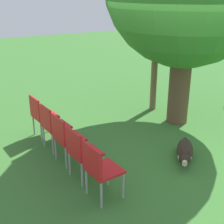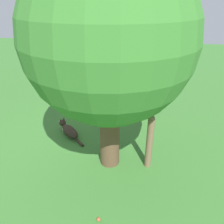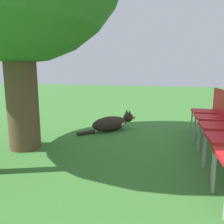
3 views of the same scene
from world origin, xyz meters
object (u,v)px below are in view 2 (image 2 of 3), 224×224
Objects in this scene: dog at (69,130)px; red_chair_1 at (94,95)px; red_chair_0 at (78,95)px; oak_tree at (109,41)px; red_chair_4 at (143,97)px; red_chair_2 at (110,96)px; tennis_ball at (99,219)px; fence_post at (149,142)px; red_chair_3 at (127,97)px.

red_chair_1 is (-1.76, 0.32, 0.34)m from dog.
red_chair_0 reaches higher than dog.
oak_tree is 5.24× the size of red_chair_4.
red_chair_4 is at bearing 166.73° from oak_tree.
red_chair_2 reaches higher than dog.
dog reaches higher than tennis_ball.
fence_post is 1.59× the size of red_chair_4.
fence_post is 3.63m from red_chair_0.
red_chair_2 reaches higher than tennis_ball.
dog is at bearing -16.71° from red_chair_1.
oak_tree is at bearing 3.12° from red_chair_2.
red_chair_3 is (-2.74, -0.79, -0.18)m from fence_post.
red_chair_4 is at bearing 86.72° from red_chair_0.
red_chair_3 is (-2.76, 0.10, -2.30)m from oak_tree.
red_chair_0 is at bearing -136.99° from fence_post.
dog is 1.17× the size of red_chair_2.
red_chair_1 is (-2.69, -1.03, -2.30)m from oak_tree.
red_chair_4 is at bearing -175.32° from fence_post.
red_chair_4 is (-0.13, 2.24, 0.00)m from red_chair_0.
dog is at bearing -53.69° from red_chair_4.
oak_tree is at bearing 24.25° from red_chair_0.
red_chair_3 reaches higher than dog.
red_chair_4 is 12.31× the size of tennis_ball.
red_chair_4 is (-0.06, 1.12, 0.00)m from red_chair_2.
red_chair_3 is 1.00× the size of red_chair_4.
red_chair_4 is (-0.03, 0.56, 0.00)m from red_chair_3.
red_chair_3 is 0.56m from red_chair_4.
red_chair_2 is 4.35m from tennis_ball.
red_chair_2 is at bearing -170.33° from oak_tree.
red_chair_3 is 12.31× the size of tennis_ball.
oak_tree reaches higher than red_chair_3.
fence_post is (0.92, 2.23, 0.53)m from dog.
fence_post is 1.89m from tennis_ball.
tennis_ball is (4.32, -0.02, -0.45)m from red_chair_3.
red_chair_2 is at bearing -93.28° from red_chair_4.
red_chair_1 reaches higher than tennis_ball.
oak_tree is 3.17m from tennis_ball.
red_chair_0 is at bearing -93.28° from red_chair_1.
oak_tree is 5.24× the size of red_chair_2.
red_chair_2 and red_chair_3 have the same top height.
red_chair_3 is at bearing 177.99° from oak_tree.
oak_tree is 3.69m from red_chair_1.
fence_post is at bearing 36.46° from red_chair_0.
dog is (-0.94, -1.34, -2.64)m from oak_tree.
oak_tree is at bearing -89.23° from fence_post.
tennis_ball is (1.57, 0.07, -2.75)m from oak_tree.
red_chair_0 is 1.00× the size of red_chair_2.
red_chair_2 is at bearing 86.72° from red_chair_1.
red_chair_2 is 1.00× the size of red_chair_4.
red_chair_2 is (-2.72, -0.46, -2.30)m from oak_tree.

